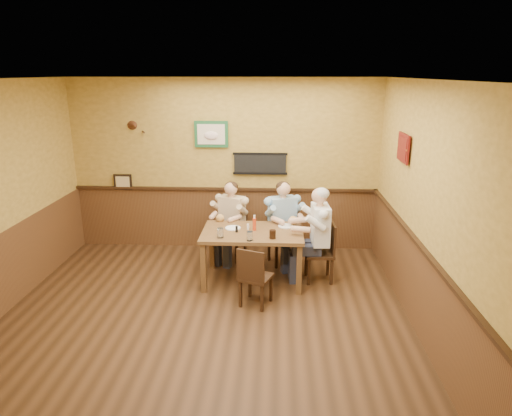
{
  "coord_description": "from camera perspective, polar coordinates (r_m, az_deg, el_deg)",
  "views": [
    {
      "loc": [
        0.87,
        -4.8,
        2.88
      ],
      "look_at": [
        0.58,
        1.13,
        1.1
      ],
      "focal_mm": 32.0,
      "sensor_mm": 36.0,
      "label": 1
    }
  ],
  "objects": [
    {
      "name": "room",
      "position": [
        5.16,
        -5.49,
        3.27
      ],
      "size": [
        5.02,
        5.03,
        2.81
      ],
      "color": "#341F0F",
      "rests_on": "ground"
    },
    {
      "name": "dining_table",
      "position": [
        6.38,
        -0.43,
        -3.67
      ],
      "size": [
        1.4,
        0.9,
        0.75
      ],
      "color": "brown",
      "rests_on": "ground"
    },
    {
      "name": "chair_back_left",
      "position": [
        7.22,
        -2.97,
        -3.42
      ],
      "size": [
        0.48,
        0.48,
        0.8
      ],
      "primitive_type": null,
      "rotation": [
        0.0,
        0.0,
        -0.38
      ],
      "color": "#331F10",
      "rests_on": "ground"
    },
    {
      "name": "chair_back_right",
      "position": [
        7.06,
        3.27,
        -3.78
      ],
      "size": [
        0.5,
        0.5,
        0.82
      ],
      "primitive_type": null,
      "rotation": [
        0.0,
        0.0,
        0.39
      ],
      "color": "#331F10",
      "rests_on": "ground"
    },
    {
      "name": "chair_right_end",
      "position": [
        6.54,
        7.9,
        -5.47
      ],
      "size": [
        0.42,
        0.42,
        0.86
      ],
      "primitive_type": null,
      "rotation": [
        0.0,
        0.0,
        -1.51
      ],
      "color": "#331F10",
      "rests_on": "ground"
    },
    {
      "name": "chair_near_side",
      "position": [
        5.84,
        -0.02,
        -8.44
      ],
      "size": [
        0.47,
        0.47,
        0.8
      ],
      "primitive_type": null,
      "rotation": [
        0.0,
        0.0,
        2.78
      ],
      "color": "#331F10",
      "rests_on": "ground"
    },
    {
      "name": "diner_tan_shirt",
      "position": [
        7.17,
        -2.99,
        -2.14
      ],
      "size": [
        0.68,
        0.68,
        1.14
      ],
      "primitive_type": null,
      "rotation": [
        0.0,
        0.0,
        -0.38
      ],
      "color": "beige",
      "rests_on": "ground"
    },
    {
      "name": "diner_blue_polo",
      "position": [
        7.0,
        3.29,
        -2.43
      ],
      "size": [
        0.71,
        0.71,
        1.18
      ],
      "primitive_type": null,
      "rotation": [
        0.0,
        0.0,
        0.39
      ],
      "color": "#8BB1D1",
      "rests_on": "ground"
    },
    {
      "name": "diner_white_elder",
      "position": [
        6.47,
        7.96,
        -3.97
      ],
      "size": [
        0.6,
        0.6,
        1.22
      ],
      "primitive_type": null,
      "rotation": [
        0.0,
        0.0,
        -1.51
      ],
      "color": "silver",
      "rests_on": "ground"
    },
    {
      "name": "water_glass_left",
      "position": [
        6.1,
        -4.49,
        -3.12
      ],
      "size": [
        0.1,
        0.1,
        0.13
      ],
      "primitive_type": "cylinder",
      "rotation": [
        0.0,
        0.0,
        0.13
      ],
      "color": "silver",
      "rests_on": "dining_table"
    },
    {
      "name": "water_glass_mid",
      "position": [
        5.98,
        -0.79,
        -3.53
      ],
      "size": [
        0.11,
        0.11,
        0.12
      ],
      "primitive_type": "cylinder",
      "rotation": [
        0.0,
        0.0,
        -0.41
      ],
      "color": "silver",
      "rests_on": "dining_table"
    },
    {
      "name": "cola_tumbler",
      "position": [
        6.06,
        2.09,
        -3.3
      ],
      "size": [
        0.09,
        0.09,
        0.11
      ],
      "primitive_type": "cylinder",
      "rotation": [
        0.0,
        0.0,
        -0.02
      ],
      "color": "black",
      "rests_on": "dining_table"
    },
    {
      "name": "hot_sauce_bottle",
      "position": [
        6.35,
        -0.21,
        -1.95
      ],
      "size": [
        0.06,
        0.06,
        0.2
      ],
      "primitive_type": "cylinder",
      "rotation": [
        0.0,
        0.0,
        -0.39
      ],
      "color": "red",
      "rests_on": "dining_table"
    },
    {
      "name": "salt_shaker",
      "position": [
        6.4,
        -1.0,
        -2.36
      ],
      "size": [
        0.04,
        0.04,
        0.08
      ],
      "primitive_type": "cylinder",
      "rotation": [
        0.0,
        0.0,
        0.19
      ],
      "color": "white",
      "rests_on": "dining_table"
    },
    {
      "name": "pepper_shaker",
      "position": [
        6.3,
        -2.44,
        -2.65
      ],
      "size": [
        0.04,
        0.04,
        0.09
      ],
      "primitive_type": "cylinder",
      "rotation": [
        0.0,
        0.0,
        -0.02
      ],
      "color": "black",
      "rests_on": "dining_table"
    },
    {
      "name": "plate_far_left",
      "position": [
        6.46,
        -2.91,
        -2.51
      ],
      "size": [
        0.26,
        0.26,
        0.01
      ],
      "primitive_type": "cylinder",
      "rotation": [
        0.0,
        0.0,
        0.19
      ],
      "color": "white",
      "rests_on": "dining_table"
    },
    {
      "name": "plate_far_right",
      "position": [
        6.54,
        3.74,
        -2.27
      ],
      "size": [
        0.27,
        0.27,
        0.01
      ],
      "primitive_type": "cylinder",
      "rotation": [
        0.0,
        0.0,
        -0.28
      ],
      "color": "silver",
      "rests_on": "dining_table"
    }
  ]
}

